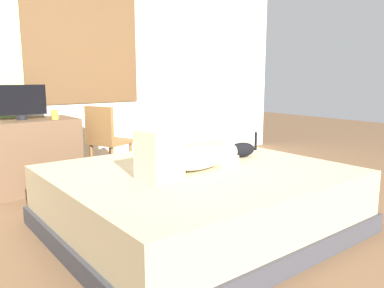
% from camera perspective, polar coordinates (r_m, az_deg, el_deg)
% --- Properties ---
extents(ground_plane, '(16.00, 16.00, 0.00)m').
position_cam_1_polar(ground_plane, '(3.06, 1.90, -12.44)').
color(ground_plane, brown).
extents(back_wall_with_window, '(6.40, 0.14, 2.90)m').
position_cam_1_polar(back_wall_with_window, '(4.83, -16.30, 13.02)').
color(back_wall_with_window, beige).
rests_on(back_wall_with_window, ground).
extents(bed, '(2.11, 1.87, 0.48)m').
position_cam_1_polar(bed, '(2.99, 0.87, -8.15)').
color(bed, '#38383D').
rests_on(bed, ground).
extents(person_lying, '(0.94, 0.36, 0.34)m').
position_cam_1_polar(person_lying, '(2.80, -0.47, -1.86)').
color(person_lying, silver).
rests_on(person_lying, bed).
extents(cat, '(0.35, 0.16, 0.21)m').
position_cam_1_polar(cat, '(3.33, 7.17, -0.86)').
color(cat, black).
rests_on(cat, bed).
extents(desk, '(0.90, 0.56, 0.74)m').
position_cam_1_polar(desk, '(4.28, -22.89, -1.52)').
color(desk, brown).
rests_on(desk, ground).
extents(tv_monitor, '(0.48, 0.10, 0.35)m').
position_cam_1_polar(tv_monitor, '(4.19, -24.25, 5.79)').
color(tv_monitor, black).
rests_on(tv_monitor, desk).
extents(cup, '(0.07, 0.07, 0.09)m').
position_cam_1_polar(cup, '(4.13, -19.83, 4.15)').
color(cup, gold).
rests_on(cup, desk).
extents(chair_by_desk, '(0.49, 0.49, 0.86)m').
position_cam_1_polar(chair_by_desk, '(4.25, -12.70, 0.85)').
color(chair_by_desk, brown).
rests_on(chair_by_desk, ground).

